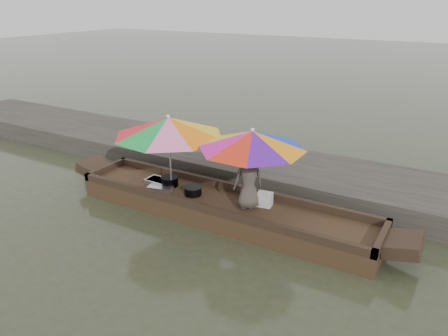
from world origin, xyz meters
The scene contains 11 objects.
water centered at (0.00, 0.00, 0.00)m, with size 80.00×80.00×0.00m, color #30351E.
dock centered at (0.00, 2.20, 0.25)m, with size 22.00×2.20×0.50m, color #2D2B26.
boat_hull centered at (0.00, 0.00, 0.17)m, with size 6.08×1.20×0.35m, color #312114.
cooking_pot centered at (-1.31, 0.10, 0.45)m, with size 0.36×0.36×0.19m, color black.
tray_crayfish centered at (-1.59, 0.07, 0.39)m, with size 0.50×0.35×0.09m, color silver.
tray_scallop centered at (-1.38, -0.10, 0.38)m, with size 0.50×0.35×0.06m, color silver.
charcoal_grill centered at (-0.64, -0.03, 0.43)m, with size 0.34×0.34×0.16m, color black.
supply_bag centered at (0.80, 0.24, 0.48)m, with size 0.28×0.22×0.26m, color silver.
vendor centered at (0.56, 0.03, 0.91)m, with size 0.55×0.36×1.12m, color #4C423B.
umbrella_bow centered at (-1.19, 0.00, 1.12)m, with size 2.18×2.18×1.55m, color yellow, non-canonical shape.
umbrella_stern centered at (0.63, 0.00, 1.12)m, with size 1.93×1.93×1.55m, color #0C33D8, non-canonical shape.
Camera 1 is at (3.86, -6.54, 4.02)m, focal length 35.00 mm.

